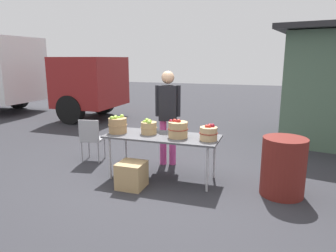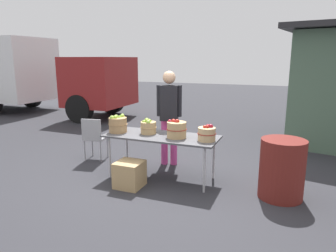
{
  "view_description": "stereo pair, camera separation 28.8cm",
  "coord_description": "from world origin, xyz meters",
  "px_view_note": "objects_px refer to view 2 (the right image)",
  "views": [
    {
      "loc": [
        1.68,
        -4.68,
        2.01
      ],
      "look_at": [
        0.0,
        0.3,
        0.85
      ],
      "focal_mm": 32.94,
      "sensor_mm": 36.0,
      "label": 1
    },
    {
      "loc": [
        1.95,
        -4.59,
        2.01
      ],
      "look_at": [
        0.0,
        0.3,
        0.85
      ],
      "focal_mm": 32.94,
      "sensor_mm": 36.0,
      "label": 2
    }
  ],
  "objects_px": {
    "box_truck": "(19,72)",
    "trash_barrel": "(282,169)",
    "apple_basket_red_0": "(176,129)",
    "vendor_adult": "(169,111)",
    "folding_chair": "(94,136)",
    "apple_basket_red_1": "(207,133)",
    "produce_crate": "(130,174)",
    "apple_basket_green_1": "(148,127)",
    "market_table": "(161,138)",
    "apple_basket_green_0": "(118,124)"
  },
  "relations": [
    {
      "from": "market_table",
      "to": "apple_basket_red_1",
      "type": "bearing_deg",
      "value": -3.37
    },
    {
      "from": "box_truck",
      "to": "trash_barrel",
      "type": "relative_size",
      "value": 8.78
    },
    {
      "from": "apple_basket_red_1",
      "to": "box_truck",
      "type": "height_order",
      "value": "box_truck"
    },
    {
      "from": "market_table",
      "to": "vendor_adult",
      "type": "xyz_separation_m",
      "value": [
        -0.14,
        0.71,
        0.35
      ]
    },
    {
      "from": "market_table",
      "to": "trash_barrel",
      "type": "xyz_separation_m",
      "value": [
        1.92,
        -0.05,
        -0.27
      ]
    },
    {
      "from": "apple_basket_green_1",
      "to": "trash_barrel",
      "type": "xyz_separation_m",
      "value": [
        2.18,
        -0.09,
        -0.43
      ]
    },
    {
      "from": "apple_basket_green_0",
      "to": "produce_crate",
      "type": "xyz_separation_m",
      "value": [
        0.47,
        -0.47,
        -0.68
      ]
    },
    {
      "from": "vendor_adult",
      "to": "folding_chair",
      "type": "xyz_separation_m",
      "value": [
        -1.47,
        -0.33,
        -0.54
      ]
    },
    {
      "from": "apple_basket_green_0",
      "to": "folding_chair",
      "type": "bearing_deg",
      "value": 151.84
    },
    {
      "from": "box_truck",
      "to": "trash_barrel",
      "type": "distance_m",
      "value": 10.56
    },
    {
      "from": "apple_basket_green_0",
      "to": "produce_crate",
      "type": "bearing_deg",
      "value": -45.0
    },
    {
      "from": "market_table",
      "to": "produce_crate",
      "type": "relative_size",
      "value": 4.61
    },
    {
      "from": "box_truck",
      "to": "apple_basket_green_1",
      "type": "bearing_deg",
      "value": -29.46
    },
    {
      "from": "apple_basket_red_1",
      "to": "produce_crate",
      "type": "relative_size",
      "value": 0.71
    },
    {
      "from": "folding_chair",
      "to": "box_truck",
      "type": "bearing_deg",
      "value": -42.6
    },
    {
      "from": "market_table",
      "to": "apple_basket_red_1",
      "type": "relative_size",
      "value": 6.48
    },
    {
      "from": "trash_barrel",
      "to": "produce_crate",
      "type": "xyz_separation_m",
      "value": [
        -2.25,
        -0.48,
        -0.23
      ]
    },
    {
      "from": "market_table",
      "to": "apple_basket_red_0",
      "type": "distance_m",
      "value": 0.34
    },
    {
      "from": "box_truck",
      "to": "produce_crate",
      "type": "distance_m",
      "value": 8.85
    },
    {
      "from": "market_table",
      "to": "box_truck",
      "type": "relative_size",
      "value": 0.25
    },
    {
      "from": "apple_basket_red_0",
      "to": "box_truck",
      "type": "bearing_deg",
      "value": 151.42
    },
    {
      "from": "vendor_adult",
      "to": "trash_barrel",
      "type": "height_order",
      "value": "vendor_adult"
    },
    {
      "from": "apple_basket_green_1",
      "to": "produce_crate",
      "type": "distance_m",
      "value": 0.87
    },
    {
      "from": "apple_basket_green_1",
      "to": "trash_barrel",
      "type": "relative_size",
      "value": 0.32
    },
    {
      "from": "apple_basket_green_1",
      "to": "folding_chair",
      "type": "distance_m",
      "value": 1.44
    },
    {
      "from": "vendor_adult",
      "to": "trash_barrel",
      "type": "distance_m",
      "value": 2.27
    },
    {
      "from": "market_table",
      "to": "apple_basket_red_1",
      "type": "height_order",
      "value": "apple_basket_red_1"
    },
    {
      "from": "trash_barrel",
      "to": "market_table",
      "type": "bearing_deg",
      "value": 178.54
    },
    {
      "from": "apple_basket_green_1",
      "to": "apple_basket_red_1",
      "type": "bearing_deg",
      "value": -4.75
    },
    {
      "from": "apple_basket_red_1",
      "to": "trash_barrel",
      "type": "xyz_separation_m",
      "value": [
        1.13,
        -0.0,
        -0.43
      ]
    },
    {
      "from": "apple_basket_green_1",
      "to": "vendor_adult",
      "type": "xyz_separation_m",
      "value": [
        0.12,
        0.67,
        0.18
      ]
    },
    {
      "from": "market_table",
      "to": "apple_basket_red_0",
      "type": "xyz_separation_m",
      "value": [
        0.28,
        -0.04,
        0.18
      ]
    },
    {
      "from": "apple_basket_red_0",
      "to": "folding_chair",
      "type": "relative_size",
      "value": 0.39
    },
    {
      "from": "folding_chair",
      "to": "apple_basket_red_1",
      "type": "bearing_deg",
      "value": 160.29
    },
    {
      "from": "apple_basket_red_0",
      "to": "trash_barrel",
      "type": "distance_m",
      "value": 1.7
    },
    {
      "from": "vendor_adult",
      "to": "trash_barrel",
      "type": "relative_size",
      "value": 2.03
    },
    {
      "from": "apple_basket_green_1",
      "to": "vendor_adult",
      "type": "bearing_deg",
      "value": 79.87
    },
    {
      "from": "apple_basket_green_0",
      "to": "box_truck",
      "type": "bearing_deg",
      "value": 147.64
    },
    {
      "from": "apple_basket_green_0",
      "to": "box_truck",
      "type": "xyz_separation_m",
      "value": [
        -6.86,
        4.35,
        0.6
      ]
    },
    {
      "from": "box_truck",
      "to": "produce_crate",
      "type": "bearing_deg",
      "value": -32.91
    },
    {
      "from": "trash_barrel",
      "to": "apple_basket_green_1",
      "type": "bearing_deg",
      "value": 177.65
    },
    {
      "from": "trash_barrel",
      "to": "apple_basket_green_0",
      "type": "bearing_deg",
      "value": -179.76
    },
    {
      "from": "apple_basket_red_0",
      "to": "vendor_adult",
      "type": "xyz_separation_m",
      "value": [
        -0.42,
        0.74,
        0.16
      ]
    },
    {
      "from": "box_truck",
      "to": "folding_chair",
      "type": "relative_size",
      "value": 8.97
    },
    {
      "from": "apple_basket_red_0",
      "to": "box_truck",
      "type": "xyz_separation_m",
      "value": [
        -7.93,
        4.32,
        0.6
      ]
    },
    {
      "from": "market_table",
      "to": "box_truck",
      "type": "bearing_deg",
      "value": 150.75
    },
    {
      "from": "apple_basket_green_1",
      "to": "box_truck",
      "type": "xyz_separation_m",
      "value": [
        -7.39,
        4.24,
        0.62
      ]
    },
    {
      "from": "apple_basket_red_0",
      "to": "trash_barrel",
      "type": "height_order",
      "value": "apple_basket_red_0"
    },
    {
      "from": "trash_barrel",
      "to": "produce_crate",
      "type": "relative_size",
      "value": 2.13
    },
    {
      "from": "vendor_adult",
      "to": "folding_chair",
      "type": "height_order",
      "value": "vendor_adult"
    }
  ]
}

